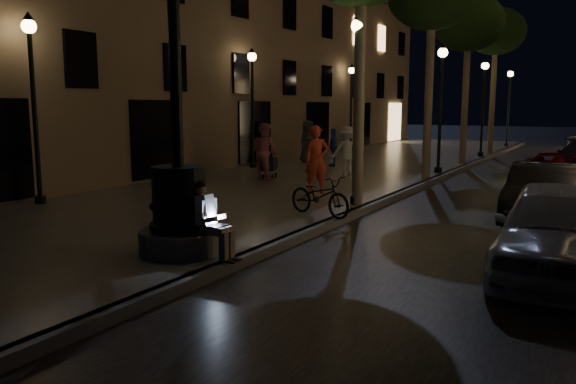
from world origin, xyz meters
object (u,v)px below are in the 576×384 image
Objects in this scene: lamp_curb_c at (484,95)px; pedestrian_red at (317,160)px; pedestrian_blue at (333,147)px; pedestrian_white at (347,151)px; tree_far at (496,33)px; car_front at (557,229)px; fountain_lamppost at (179,195)px; pedestrian_dark at (308,141)px; bicycle at (320,196)px; lamp_curb_a at (357,84)px; lamp_curb_b at (441,91)px; tree_third at (469,24)px; lamp_curb_d at (509,97)px; stroller at (269,164)px; seated_man_laptop at (208,217)px; lamp_left_c at (351,96)px; pedestrian_pink at (264,151)px; lamp_left_b at (252,93)px; car_third at (557,175)px; lamp_left_a at (33,85)px; car_second at (543,193)px.

lamp_curb_c reaches higher than pedestrian_red.
pedestrian_white is at bearing 8.55° from pedestrian_blue.
tree_far reaches higher than car_front.
fountain_lamppost is 2.78× the size of pedestrian_dark.
lamp_curb_a is at bearing 13.32° from bicycle.
fountain_lamppost is 7.14m from pedestrian_red.
tree_far is at bearing 89.75° from lamp_curb_a.
lamp_curb_b is at bearing 32.12° from pedestrian_red.
tree_third is 4.94m from lamp_curb_c.
tree_third is at bearing 90.00° from lamp_curb_a.
pedestrian_blue is at bearing -105.31° from lamp_curb_d.
tree_third is at bearing -90.00° from lamp_curb_d.
lamp_curb_d is at bearing 58.22° from stroller.
fountain_lamppost is at bearing -91.86° from tree_far.
lamp_left_c reaches higher than seated_man_laptop.
lamp_curb_d is 2.47× the size of pedestrian_pink.
lamp_left_b is at bearing -37.29° from pedestrian_pink.
lamp_curb_a is 17.50m from lamp_left_c.
tree_third reaches higher than car_third.
lamp_left_c is at bearing 90.00° from lamp_left_a.
lamp_curb_a is 1.17× the size of car_second.
car_front is 8.80m from car_third.
pedestrian_white is at bearing -8.95° from lamp_left_b.
lamp_left_b is (-7.10, -10.00, 0.00)m from lamp_curb_c.
pedestrian_red reaches higher than car_third.
lamp_left_b is at bearing 139.80° from lamp_curb_a.
car_third is (11.40, -0.74, -2.59)m from lamp_left_b.
fountain_lamppost is 22.10m from lamp_curb_c.
pedestrian_blue is at bearing -101.69° from pedestrian_dark.
tree_third is 14.90m from bicycle.
pedestrian_red is 1.22× the size of pedestrian_blue.
tree_third reaches higher than lamp_left_b.
tree_far is 18.34m from car_second.
fountain_lamppost is 12.33m from car_third.
pedestrian_dark is (0.98, 12.97, -2.10)m from lamp_left_a.
lamp_curb_d is at bearing -3.90° from pedestrian_dark.
lamp_curb_a is 9.37m from pedestrian_blue.
pedestrian_white is (-2.59, 5.29, -2.14)m from lamp_curb_a.
lamp_curb_c is at bearing -22.80° from pedestrian_dark.
seated_man_laptop is 16.15m from pedestrian_dark.
seated_man_laptop is 0.27× the size of lamp_curb_c.
pedestrian_pink reaches higher than bicycle.
lamp_curb_c is 1.00× the size of lamp_left_b.
pedestrian_red is 4.32m from pedestrian_white.
pedestrian_pink is at bearing -50.98° from lamp_left_b.
pedestrian_red is at bearing -42.22° from lamp_left_b.
car_third is (4.30, 5.26, -2.59)m from lamp_curb_a.
car_second is at bearing -108.77° from pedestrian_dark.
seated_man_laptop is 5.63m from car_front.
fountain_lamppost is 2.67× the size of pedestrian_pink.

